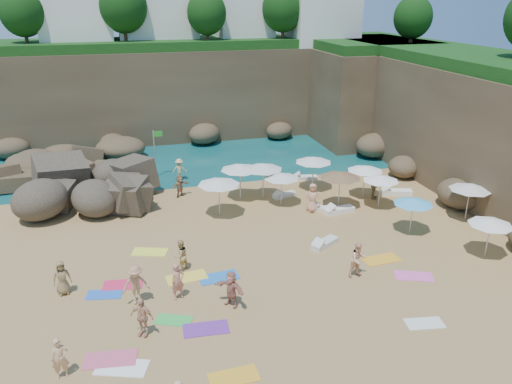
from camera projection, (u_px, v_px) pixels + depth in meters
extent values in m
plane|color=tan|center=(234.00, 252.00, 26.08)|extent=(120.00, 120.00, 0.00)
plane|color=#0C4751|center=(171.00, 121.00, 52.99)|extent=(120.00, 120.00, 0.00)
cube|color=brown|center=(195.00, 91.00, 47.52)|extent=(44.00, 8.00, 8.00)
cube|color=brown|center=(462.00, 120.00, 36.44)|extent=(8.00, 30.00, 8.00)
cube|color=brown|center=(362.00, 92.00, 46.71)|extent=(10.00, 12.00, 8.00)
cube|color=white|center=(76.00, 17.00, 43.49)|extent=(6.00, 5.00, 5.50)
cube|color=white|center=(156.00, 10.00, 45.91)|extent=(7.00, 6.00, 6.50)
cube|color=white|center=(243.00, 18.00, 47.25)|extent=(5.00, 5.00, 5.00)
cube|color=white|center=(320.00, 12.00, 46.99)|extent=(6.00, 6.00, 6.00)
sphere|color=#11380F|center=(22.00, 12.00, 40.55)|extent=(3.60, 3.60, 3.60)
sphere|color=#11380F|center=(123.00, 6.00, 42.36)|extent=(4.05, 4.05, 4.05)
sphere|color=#11380F|center=(207.00, 13.00, 43.38)|extent=(3.42, 3.42, 3.42)
sphere|color=#11380F|center=(283.00, 9.00, 44.98)|extent=(3.78, 3.78, 3.78)
sphere|color=#11380F|center=(413.00, 17.00, 41.12)|extent=(3.15, 3.15, 3.15)
cylinder|color=white|center=(13.00, 100.00, 48.21)|extent=(0.10, 0.10, 6.00)
cylinder|color=silver|center=(155.00, 154.00, 36.19)|extent=(0.07, 0.07, 3.52)
cube|color=green|center=(158.00, 134.00, 35.73)|extent=(0.62, 0.04, 0.40)
cylinder|color=silver|center=(240.00, 183.00, 32.41)|extent=(0.07, 0.07, 2.27)
cone|color=silver|center=(240.00, 167.00, 32.01)|extent=(2.55, 2.55, 0.39)
cylinder|color=silver|center=(281.00, 190.00, 31.58)|extent=(0.06, 0.06, 2.00)
cone|color=silver|center=(282.00, 176.00, 31.23)|extent=(2.24, 2.24, 0.34)
cylinder|color=silver|center=(364.00, 182.00, 32.75)|extent=(0.06, 0.06, 2.07)
cone|color=white|center=(365.00, 168.00, 32.39)|extent=(2.33, 2.33, 0.35)
cylinder|color=silver|center=(380.00, 192.00, 31.19)|extent=(0.06, 0.06, 2.00)
cone|color=white|center=(381.00, 178.00, 30.84)|extent=(2.24, 2.24, 0.34)
cylinder|color=silver|center=(442.00, 168.00, 35.96)|extent=(0.05, 0.05, 1.76)
cone|color=silver|center=(443.00, 157.00, 35.66)|extent=(1.97, 1.97, 0.30)
cylinder|color=silver|center=(263.00, 182.00, 32.55)|extent=(0.07, 0.07, 2.26)
cone|color=silver|center=(263.00, 166.00, 32.16)|extent=(2.53, 2.53, 0.39)
cylinder|color=silver|center=(339.00, 191.00, 31.01)|extent=(0.07, 0.07, 2.29)
cone|color=red|center=(340.00, 175.00, 30.61)|extent=(2.56, 2.56, 0.39)
cylinder|color=silver|center=(313.00, 174.00, 34.04)|extent=(0.06, 0.06, 2.21)
cone|color=silver|center=(313.00, 159.00, 33.65)|extent=(2.48, 2.48, 0.38)
cylinder|color=silver|center=(468.00, 203.00, 29.43)|extent=(0.06, 0.06, 2.14)
cone|color=silver|center=(470.00, 187.00, 29.05)|extent=(2.40, 2.40, 0.37)
cylinder|color=silver|center=(219.00, 198.00, 29.90)|extent=(0.07, 0.07, 2.28)
cone|color=silver|center=(219.00, 181.00, 29.50)|extent=(2.55, 2.55, 0.39)
cylinder|color=silver|center=(411.00, 216.00, 27.84)|extent=(0.06, 0.06, 1.96)
cone|color=#44B3EA|center=(413.00, 201.00, 27.49)|extent=(2.20, 2.20, 0.33)
cylinder|color=silver|center=(488.00, 238.00, 25.30)|extent=(0.06, 0.06, 1.97)
cone|color=white|center=(491.00, 222.00, 24.96)|extent=(2.21, 2.21, 0.34)
cube|color=white|center=(339.00, 210.00, 30.74)|extent=(1.98, 0.90, 0.30)
cube|color=white|center=(305.00, 178.00, 36.24)|extent=(1.84, 0.95, 0.27)
cube|color=white|center=(284.00, 195.00, 33.11)|extent=(1.71, 0.99, 0.25)
cube|color=silver|center=(325.00, 209.00, 30.97)|extent=(1.71, 1.09, 0.25)
cube|color=white|center=(397.00, 192.00, 33.54)|extent=(2.11, 1.24, 0.31)
cube|color=silver|center=(325.00, 243.00, 26.66)|extent=(1.80, 1.41, 0.27)
cube|color=blue|center=(104.00, 294.00, 22.31)|extent=(1.67, 1.06, 0.03)
cube|color=#DD5676|center=(110.00, 359.00, 18.34)|extent=(2.02, 1.21, 0.03)
cube|color=gold|center=(234.00, 377.00, 17.49)|extent=(1.78, 0.93, 0.03)
cube|color=green|center=(174.00, 320.00, 20.55)|extent=(1.67, 1.30, 0.03)
cube|color=yellow|center=(187.00, 277.00, 23.66)|extent=(1.98, 1.14, 0.03)
cube|color=white|center=(122.00, 367.00, 17.94)|extent=(2.06, 1.50, 0.03)
cube|color=#70309C|center=(206.00, 329.00, 20.02)|extent=(1.90, 1.06, 0.03)
cube|color=#EE2A57|center=(123.00, 285.00, 23.07)|extent=(1.90, 1.14, 0.03)
cube|color=blue|center=(219.00, 277.00, 23.67)|extent=(1.95, 1.10, 0.03)
cube|color=#FC62BC|center=(414.00, 276.00, 23.77)|extent=(1.98, 1.49, 0.03)
cube|color=#F6AA26|center=(381.00, 259.00, 25.27)|extent=(1.94, 1.05, 0.03)
cube|color=#F6FF43|center=(150.00, 252.00, 26.00)|extent=(1.98, 1.41, 0.03)
cube|color=white|center=(424.00, 323.00, 20.35)|extent=(1.65, 1.01, 0.03)
imported|color=tan|center=(60.00, 358.00, 17.24)|extent=(0.64, 0.47, 1.59)
imported|color=tan|center=(181.00, 255.00, 24.04)|extent=(0.98, 0.91, 1.60)
imported|color=#E8C584|center=(179.00, 169.00, 35.92)|extent=(1.09, 0.60, 1.59)
imported|color=olive|center=(374.00, 185.00, 32.52)|extent=(1.08, 1.13, 1.89)
imported|color=#E29C77|center=(313.00, 198.00, 30.56)|extent=(1.01, 0.75, 1.84)
imported|color=#AA7855|center=(180.00, 186.00, 32.99)|extent=(1.37, 1.09, 1.49)
imported|color=tan|center=(137.00, 298.00, 21.62)|extent=(1.34, 1.91, 0.48)
imported|color=tan|center=(143.00, 331.00, 19.60)|extent=(1.69, 1.91, 0.40)
imported|color=olive|center=(64.00, 290.00, 22.31)|extent=(1.09, 1.73, 0.43)
imported|color=tan|center=(231.00, 301.00, 21.47)|extent=(2.20, 2.19, 0.43)
imported|color=#C87664|center=(179.00, 294.00, 21.99)|extent=(1.16, 1.77, 0.40)
imported|color=#F4B78B|center=(357.00, 270.00, 23.68)|extent=(1.06, 1.82, 0.65)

